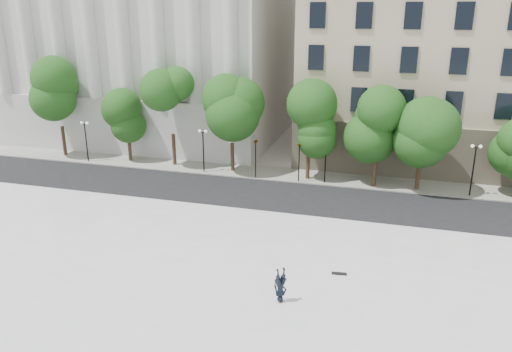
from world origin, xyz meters
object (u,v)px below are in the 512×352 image
object	(u,v)px
person_lying	(280,297)
skateboard	(339,274)
traffic_light_east	(299,144)
traffic_light_west	(256,141)

from	to	relation	value
person_lying	skateboard	bearing A→B (deg)	21.77
traffic_light_east	person_lying	xyz separation A→B (m)	(2.94, -19.88, -2.89)
traffic_light_west	person_lying	world-z (taller)	traffic_light_west
traffic_light_west	person_lying	xyz separation A→B (m)	(6.96, -19.88, -2.89)
skateboard	traffic_light_east	bearing A→B (deg)	102.25
person_lying	traffic_light_east	bearing A→B (deg)	65.83
traffic_light_east	skateboard	world-z (taller)	traffic_light_east
skateboard	traffic_light_west	bearing A→B (deg)	113.88
traffic_light_west	traffic_light_east	xyz separation A→B (m)	(4.02, 0.00, -0.00)
traffic_light_east	skateboard	xyz separation A→B (m)	(5.55, -16.25, -3.10)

